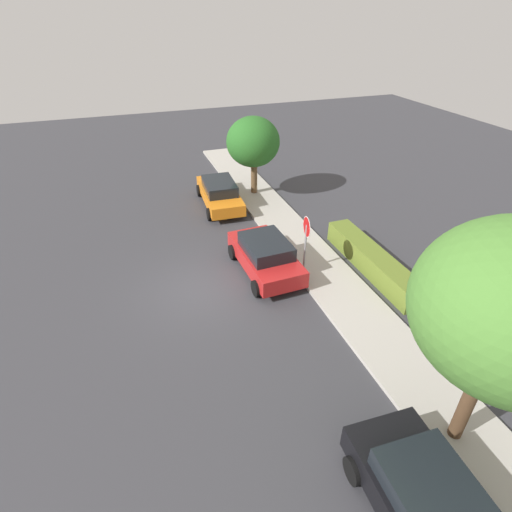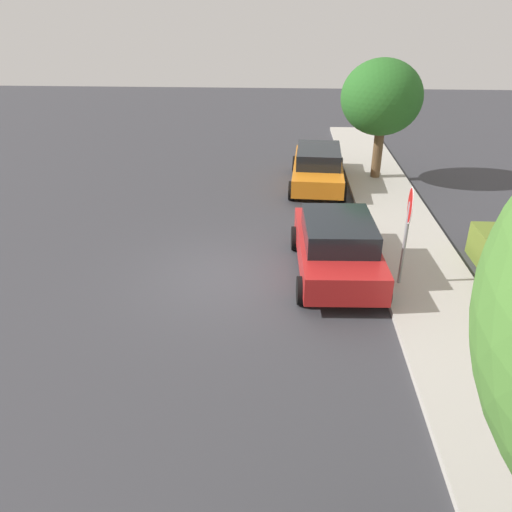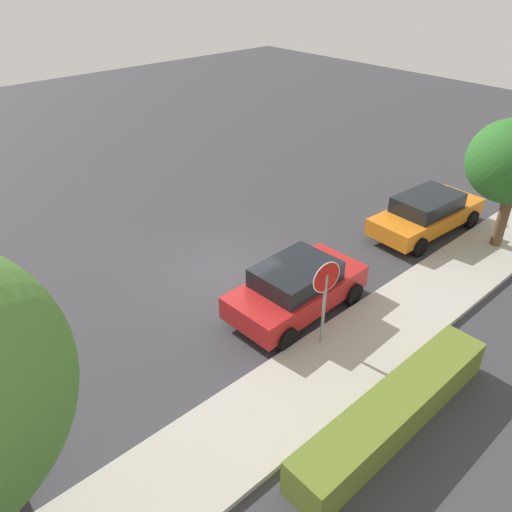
% 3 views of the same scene
% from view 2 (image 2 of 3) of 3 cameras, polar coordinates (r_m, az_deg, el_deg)
% --- Properties ---
extents(ground_plane, '(60.00, 60.00, 0.00)m').
position_cam_2_polar(ground_plane, '(12.29, -3.46, -2.38)').
color(ground_plane, '#38383D').
extents(sidewalk_curb, '(32.00, 2.23, 0.14)m').
position_cam_2_polar(sidewalk_curb, '(12.68, 18.93, -2.60)').
color(sidewalk_curb, '#B2ADA3').
rests_on(sidewalk_curb, ground_plane).
extents(stop_sign, '(0.81, 0.13, 2.48)m').
position_cam_2_polar(stop_sign, '(11.55, 16.97, 3.89)').
color(stop_sign, gray).
rests_on(stop_sign, ground_plane).
extents(parked_car_red, '(4.09, 2.17, 1.48)m').
position_cam_2_polar(parked_car_red, '(12.20, 9.23, 1.12)').
color(parked_car_red, red).
rests_on(parked_car_red, ground_plane).
extents(parked_car_orange, '(4.65, 2.13, 1.42)m').
position_cam_2_polar(parked_car_orange, '(18.38, 7.09, 10.14)').
color(parked_car_orange, orange).
rests_on(parked_car_orange, ground_plane).
extents(street_tree_mid_block, '(2.83, 2.83, 4.36)m').
position_cam_2_polar(street_tree_mid_block, '(18.77, 14.15, 17.11)').
color(street_tree_mid_block, brown).
rests_on(street_tree_mid_block, ground_plane).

